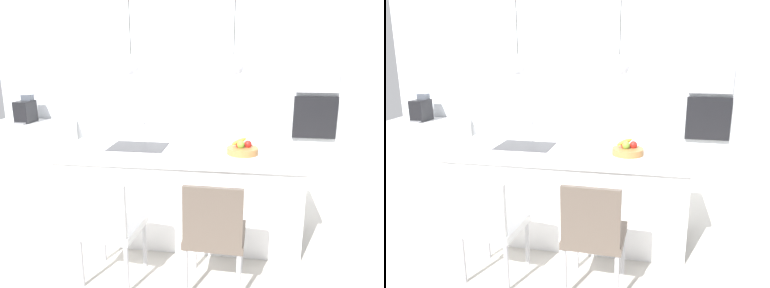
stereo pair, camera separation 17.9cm
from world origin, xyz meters
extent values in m
plane|color=#BCB7AD|center=(0.00, 0.00, 0.00)|extent=(6.60, 6.60, 0.00)
cube|color=white|center=(0.00, 1.65, 1.30)|extent=(6.00, 0.10, 2.60)
cube|color=white|center=(0.00, 0.00, 0.41)|extent=(2.27, 0.87, 0.82)
cube|color=white|center=(0.00, 0.00, 0.85)|extent=(2.33, 0.93, 0.06)
cube|color=#2D2D30|center=(-0.44, 0.00, 0.88)|extent=(0.56, 0.40, 0.02)
cylinder|color=silver|center=(-0.44, 0.24, 0.99)|extent=(0.02, 0.02, 0.22)
cylinder|color=silver|center=(-0.44, 0.16, 1.09)|extent=(0.02, 0.16, 0.02)
cylinder|color=#9E6B38|center=(0.59, -0.10, 0.91)|extent=(0.29, 0.29, 0.06)
sphere|color=red|center=(0.56, -0.10, 0.97)|extent=(0.07, 0.07, 0.07)
sphere|color=red|center=(0.64, -0.07, 0.97)|extent=(0.07, 0.07, 0.07)
sphere|color=olive|center=(0.57, -0.10, 0.97)|extent=(0.08, 0.08, 0.08)
ellipsoid|color=yellow|center=(0.56, -0.06, 0.99)|extent=(0.16, 0.16, 0.07)
cube|color=white|center=(-2.40, 1.28, 0.41)|extent=(1.10, 0.60, 0.82)
cube|color=black|center=(-2.45, 1.28, 0.97)|extent=(0.20, 0.28, 0.30)
cube|color=gray|center=(-2.45, 1.11, 0.84)|extent=(0.16, 0.08, 0.02)
cube|color=#4C515B|center=(-2.45, 1.36, 1.16)|extent=(0.14, 0.11, 0.08)
cube|color=#9E9EA3|center=(1.51, 1.58, 1.45)|extent=(0.54, 0.08, 0.34)
cube|color=black|center=(1.51, 1.58, 0.95)|extent=(0.56, 0.08, 0.56)
cube|color=silver|center=(-0.42, -0.85, 0.44)|extent=(0.48, 0.48, 0.06)
cube|color=silver|center=(-0.44, -1.05, 0.68)|extent=(0.42, 0.08, 0.42)
cylinder|color=#B2B2B7|center=(-0.21, -0.68, 0.21)|extent=(0.04, 0.04, 0.41)
cylinder|color=#B2B2B7|center=(-0.59, -0.65, 0.21)|extent=(0.04, 0.04, 0.41)
cylinder|color=#B2B2B7|center=(-0.24, -1.06, 0.21)|extent=(0.04, 0.04, 0.41)
cylinder|color=#B2B2B7|center=(-0.63, -1.03, 0.21)|extent=(0.04, 0.04, 0.41)
cube|color=brown|center=(0.41, -0.85, 0.44)|extent=(0.46, 0.47, 0.06)
cube|color=brown|center=(0.40, -1.06, 0.69)|extent=(0.43, 0.05, 0.44)
cylinder|color=#B2B2B7|center=(0.61, -0.66, 0.21)|extent=(0.04, 0.04, 0.41)
cylinder|color=#B2B2B7|center=(0.22, -0.65, 0.21)|extent=(0.04, 0.04, 0.41)
cylinder|color=#B2B2B7|center=(0.60, -1.06, 0.21)|extent=(0.04, 0.04, 0.41)
cylinder|color=#B2B2B7|center=(0.21, -1.05, 0.21)|extent=(0.04, 0.04, 0.41)
sphere|color=silver|center=(-0.48, 0.00, 1.68)|extent=(0.19, 0.19, 0.19)
cylinder|color=black|center=(-0.48, 0.00, 2.08)|extent=(0.01, 0.01, 0.60)
sphere|color=silver|center=(0.48, 0.00, 1.68)|extent=(0.19, 0.19, 0.19)
cylinder|color=black|center=(0.48, 0.00, 2.08)|extent=(0.01, 0.01, 0.60)
camera|label=1|loc=(0.61, -3.44, 1.84)|focal=34.54mm
camera|label=2|loc=(0.79, -3.41, 1.84)|focal=34.54mm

